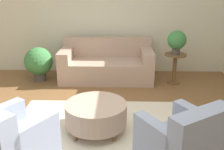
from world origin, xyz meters
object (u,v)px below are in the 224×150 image
object	(u,v)px
potted_plant_on_side_table	(177,41)
couch	(107,65)
ottoman_table	(96,113)
potted_plant_floor	(39,62)
side_table	(175,64)
armchair_right	(182,147)
armchair_left	(10,144)

from	to	relation	value
potted_plant_on_side_table	couch	bearing A→B (deg)	170.73
ottoman_table	potted_plant_floor	xyz separation A→B (m)	(-1.41, 2.06, 0.13)
side_table	potted_plant_on_side_table	distance (m)	0.50
couch	side_table	distance (m)	1.46
ottoman_table	potted_plant_on_side_table	xyz separation A→B (m)	(1.49, 1.95, 0.64)
armchair_right	side_table	size ratio (longest dim) A/B	1.57
potted_plant_on_side_table	armchair_right	bearing A→B (deg)	-99.61
armchair_right	potted_plant_floor	xyz separation A→B (m)	(-2.43, 2.93, 0.07)
armchair_left	ottoman_table	world-z (taller)	armchair_left
couch	side_table	xyz separation A→B (m)	(1.44, -0.24, 0.10)
armchair_left	armchair_right	xyz separation A→B (m)	(1.89, 0.00, 0.00)
couch	armchair_left	world-z (taller)	armchair_left
armchair_left	ottoman_table	distance (m)	1.24
potted_plant_on_side_table	armchair_left	bearing A→B (deg)	-130.06
couch	side_table	world-z (taller)	couch
side_table	potted_plant_floor	size ratio (longest dim) A/B	0.87
couch	potted_plant_floor	world-z (taller)	couch
side_table	armchair_right	bearing A→B (deg)	-99.61
side_table	potted_plant_on_side_table	xyz separation A→B (m)	(0.00, 0.00, 0.50)
potted_plant_on_side_table	side_table	bearing A→B (deg)	180.00
armchair_right	side_table	xyz separation A→B (m)	(0.48, 2.82, 0.08)
armchair_right	potted_plant_on_side_table	world-z (taller)	potted_plant_on_side_table
side_table	potted_plant_on_side_table	world-z (taller)	potted_plant_on_side_table
side_table	potted_plant_floor	world-z (taller)	potted_plant_floor
ottoman_table	armchair_left	bearing A→B (deg)	-135.30
couch	potted_plant_on_side_table	bearing A→B (deg)	-9.27
armchair_left	potted_plant_floor	xyz separation A→B (m)	(-0.53, 2.93, 0.07)
couch	potted_plant_floor	xyz separation A→B (m)	(-1.46, -0.13, 0.10)
ottoman_table	potted_plant_on_side_table	distance (m)	2.54
potted_plant_floor	couch	bearing A→B (deg)	5.00
couch	armchair_left	distance (m)	3.19
ottoman_table	potted_plant_floor	bearing A→B (deg)	124.47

